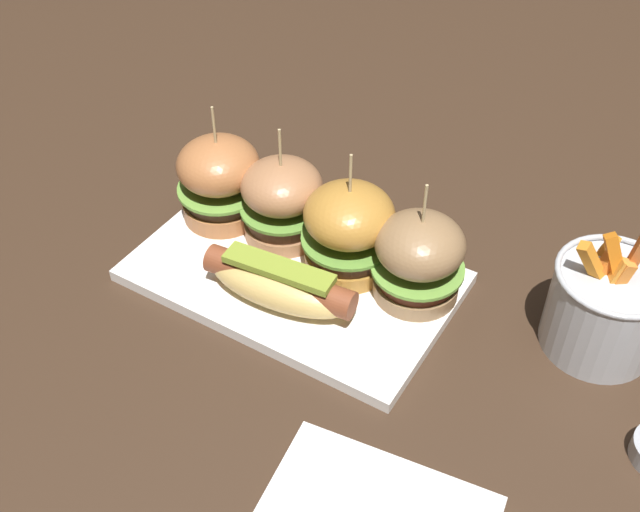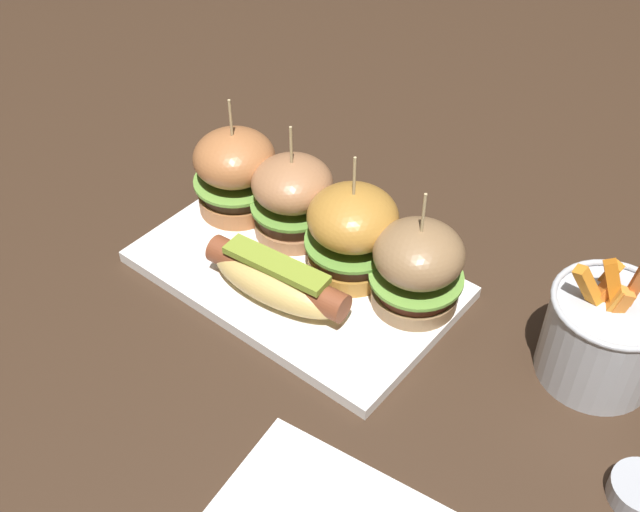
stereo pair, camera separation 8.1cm
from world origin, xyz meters
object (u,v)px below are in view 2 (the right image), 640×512
object	(u,v)px
slider_center_left	(293,197)
slider_center_right	(352,232)
platter_main	(296,274)
hot_dog	(277,280)
slider_far_left	(235,172)
fries_bucket	(604,335)
slider_far_right	(417,266)

from	to	relation	value
slider_center_left	slider_center_right	distance (m)	0.09
slider_center_right	platter_main	bearing A→B (deg)	-137.82
hot_dog	slider_center_left	bearing A→B (deg)	121.51
slider_far_left	fries_bucket	bearing A→B (deg)	5.82
slider_center_left	slider_far_right	bearing A→B (deg)	-2.20
hot_dog	slider_center_right	bearing A→B (deg)	68.33
slider_far_left	slider_far_right	bearing A→B (deg)	0.31
hot_dog	slider_center_left	xyz separation A→B (m)	(-0.06, 0.09, 0.03)
fries_bucket	slider_center_right	bearing A→B (deg)	-170.54
slider_far_right	hot_dog	bearing A→B (deg)	-143.56
slider_center_left	slider_far_right	world-z (taller)	same
slider_far_left	fries_bucket	world-z (taller)	slider_far_left
slider_far_right	slider_center_left	bearing A→B (deg)	177.80
slider_far_right	fries_bucket	bearing A→B (deg)	13.23
slider_center_right	slider_far_right	size ratio (longest dim) A/B	1.04
slider_center_right	slider_far_right	xyz separation A→B (m)	(0.08, 0.00, -0.00)
platter_main	fries_bucket	world-z (taller)	fries_bucket
platter_main	slider_far_left	bearing A→B (deg)	161.93
slider_center_left	slider_center_right	world-z (taller)	slider_center_right
platter_main	slider_far_right	xyz separation A→B (m)	(0.13, 0.04, 0.06)
platter_main	slider_far_left	xyz separation A→B (m)	(-0.13, 0.04, 0.06)
slider_center_right	slider_far_right	bearing A→B (deg)	0.77
slider_far_left	slider_far_right	xyz separation A→B (m)	(0.25, 0.00, -0.00)
slider_center_left	slider_center_right	size ratio (longest dim) A/B	0.96
fries_bucket	platter_main	bearing A→B (deg)	-164.65
fries_bucket	slider_far_left	bearing A→B (deg)	-174.18
slider_center_left	slider_far_left	bearing A→B (deg)	-174.34
hot_dog	slider_center_right	xyz separation A→B (m)	(0.03, 0.08, 0.03)
slider_center_right	slider_far_right	distance (m)	0.08
slider_far_left	slider_center_left	size ratio (longest dim) A/B	1.04
slider_center_right	slider_far_right	world-z (taller)	slider_center_right
slider_far_left	slider_center_right	size ratio (longest dim) A/B	1.00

